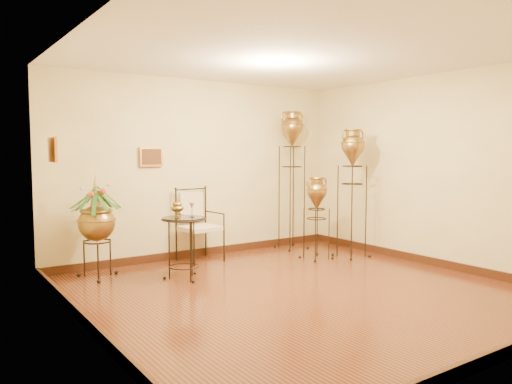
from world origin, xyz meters
TOP-DOWN VIEW (x-y plane):
  - ground at (0.00, 0.00)m, footprint 5.00×5.00m
  - room_shell at (-0.01, 0.01)m, footprint 5.02×5.02m
  - amphora_tall at (1.57, 2.15)m, footprint 0.53×0.53m
  - amphora_mid at (1.94, 1.08)m, footprint 0.47×0.47m
  - amphora_short at (1.37, 1.27)m, footprint 0.48×0.48m
  - planter_urn at (-1.82, 2.01)m, footprint 0.92×0.92m
  - armchair at (-0.21, 2.15)m, footprint 0.68×0.64m
  - side_table at (-0.90, 1.31)m, footprint 0.64×0.64m

SIDE VIEW (x-z plane):
  - ground at x=0.00m, z-range 0.00..0.00m
  - side_table at x=-0.90m, z-range -0.09..0.95m
  - armchair at x=-0.21m, z-range 0.00..1.12m
  - amphora_short at x=1.37m, z-range 0.00..1.30m
  - planter_urn at x=-1.82m, z-range 0.08..1.50m
  - amphora_mid at x=1.94m, z-range 0.01..2.07m
  - amphora_tall at x=1.57m, z-range 0.03..2.41m
  - room_shell at x=-0.01m, z-range 0.33..3.14m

